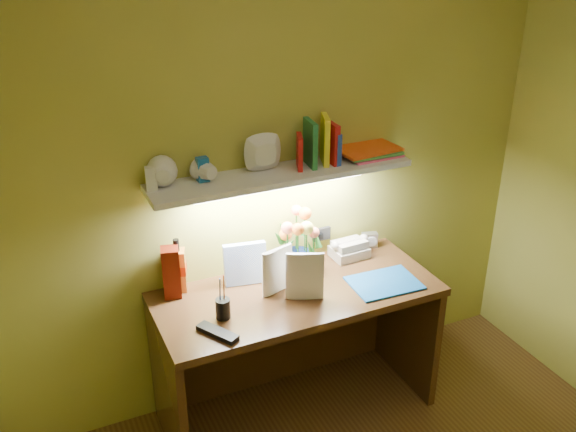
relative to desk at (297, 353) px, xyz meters
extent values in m
cube|color=#3B2610|center=(0.00, 0.00, 0.00)|extent=(1.40, 0.60, 0.75)
cube|color=#AAAAAE|center=(0.56, 0.25, 0.42)|extent=(0.09, 0.06, 0.08)
cube|color=#601405|center=(-0.56, 0.21, 0.50)|extent=(0.10, 0.10, 0.26)
cylinder|color=black|center=(-0.41, -0.06, 0.46)|extent=(0.08, 0.08, 0.16)
cube|color=black|center=(-0.47, -0.18, 0.39)|extent=(0.15, 0.21, 0.02)
cube|color=#1862AF|center=(0.42, -0.12, 0.38)|extent=(0.35, 0.26, 0.01)
imported|color=white|center=(-0.18, 0.01, 0.49)|extent=(0.18, 0.06, 0.24)
imported|color=silver|center=(-0.08, -0.04, 0.50)|extent=(0.17, 0.09, 0.25)
cube|color=silver|center=(0.00, 0.18, 0.93)|extent=(1.30, 0.25, 0.03)
imported|color=silver|center=(-0.57, 0.18, 0.99)|extent=(0.16, 0.16, 0.11)
imported|color=silver|center=(-0.35, 0.17, 0.99)|extent=(0.14, 0.14, 0.10)
imported|color=silver|center=(-0.08, 0.18, 0.96)|extent=(0.19, 0.19, 0.05)
cube|color=silver|center=(-0.62, 0.21, 0.99)|extent=(0.06, 0.05, 0.11)
cube|color=#1862AF|center=(-0.38, 0.22, 1.00)|extent=(0.05, 0.04, 0.12)
cube|color=#B51616|center=(0.09, 0.18, 1.02)|extent=(0.06, 0.11, 0.17)
cube|color=yellow|center=(0.24, 0.20, 1.06)|extent=(0.07, 0.15, 0.24)
cube|color=#2749B8|center=(0.27, 0.18, 1.02)|extent=(0.04, 0.12, 0.16)
cube|color=#277C3F|center=(0.16, 0.19, 1.05)|extent=(0.04, 0.15, 0.23)
cube|color=#B51616|center=(0.27, 0.20, 1.04)|extent=(0.03, 0.14, 0.20)
cube|color=#FD528F|center=(0.50, 0.20, 0.95)|extent=(0.28, 0.21, 0.01)
cube|color=#4DA84D|center=(0.50, 0.20, 0.96)|extent=(0.29, 0.21, 0.01)
cube|color=#F85419|center=(0.48, 0.22, 0.97)|extent=(0.34, 0.26, 0.01)
camera|label=1|loc=(-1.16, -2.42, 2.06)|focal=40.00mm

